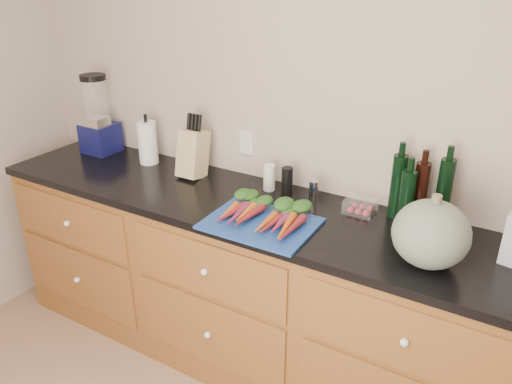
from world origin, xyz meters
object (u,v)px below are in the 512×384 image
Objects in this scene: paper_towel at (148,143)px; tomato_box at (360,206)px; knife_block at (193,154)px; cutting_board at (261,223)px; carrots at (266,213)px; blender_appliance at (98,119)px; squash at (431,234)px.

tomato_box is at bearing 0.46° from paper_towel.
paper_towel is 0.97× the size of knife_block.
cutting_board is 0.05m from carrots.
paper_towel is 1.75× the size of tomato_box.
paper_towel reaches higher than cutting_board.
paper_towel is (0.37, 0.00, -0.08)m from blender_appliance.
carrots is (-0.00, 0.04, 0.03)m from cutting_board.
carrots is 1.33m from blender_appliance.
paper_towel is (-1.62, 0.27, -0.01)m from squash.
blender_appliance reaches higher than cutting_board.
knife_block is (0.33, -0.02, 0.00)m from paper_towel.
carrots is 1.35× the size of squash.
knife_block is (0.71, -0.02, -0.08)m from blender_appliance.
squash is at bearing 0.76° from carrots.
knife_block is at bearing -1.42° from blender_appliance.
paper_towel is (-0.92, 0.28, 0.08)m from carrots.
tomato_box is (1.63, 0.01, -0.17)m from blender_appliance.
blender_appliance reaches higher than carrots.
tomato_box is at bearing 1.86° from knife_block.
paper_towel reaches higher than carrots.
tomato_box is (0.33, 0.29, -0.00)m from carrots.
blender_appliance is 1.64m from tomato_box.
carrots is 1.56× the size of knife_block.
squash reaches higher than knife_block.
squash is 1.31m from knife_block.
squash is (0.70, 0.05, 0.12)m from cutting_board.
paper_towel is at bearing 0.39° from blender_appliance.
blender_appliance is 1.93× the size of paper_towel.
carrots is 0.96m from paper_towel.
blender_appliance is 1.86× the size of knife_block.
squash reaches higher than cutting_board.
carrots is at bearing -11.95° from blender_appliance.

